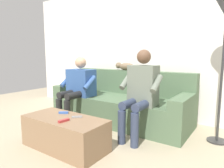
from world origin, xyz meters
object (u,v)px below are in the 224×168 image
(coffee_table, at_px, (65,133))
(remote_blue, at_px, (64,113))
(remote_red, at_px, (64,121))
(couch, at_px, (121,104))
(remote_gray, at_px, (77,117))
(person_left_seated, at_px, (141,90))
(person_right_seated, at_px, (78,85))
(cat_on_backrest, at_px, (125,66))

(coffee_table, height_order, remote_blue, remote_blue)
(remote_red, bearing_deg, couch, 12.99)
(remote_gray, bearing_deg, couch, 52.01)
(remote_gray, relative_size, remote_red, 0.95)
(coffee_table, relative_size, person_left_seated, 0.88)
(person_left_seated, xyz_separation_m, remote_gray, (0.45, 0.73, -0.26))
(person_left_seated, bearing_deg, coffee_table, 54.71)
(couch, bearing_deg, person_right_seated, 35.87)
(cat_on_backrest, relative_size, remote_blue, 4.47)
(person_right_seated, distance_m, cat_on_backrest, 0.90)
(person_right_seated, distance_m, remote_gray, 1.05)
(person_right_seated, height_order, remote_red, person_right_seated)
(cat_on_backrest, relative_size, remote_red, 4.10)
(coffee_table, xyz_separation_m, person_left_seated, (-0.57, -0.81, 0.46))
(cat_on_backrest, bearing_deg, person_right_seated, 56.19)
(couch, bearing_deg, cat_on_backrest, -71.34)
(couch, xyz_separation_m, remote_blue, (0.14, 1.14, 0.10))
(person_left_seated, bearing_deg, person_right_seated, -1.00)
(remote_gray, xyz_separation_m, remote_red, (0.02, 0.18, 0.00))
(person_right_seated, bearing_deg, remote_gray, 132.94)
(person_right_seated, bearing_deg, person_left_seated, 179.00)
(person_right_seated, relative_size, remote_gray, 8.78)
(cat_on_backrest, height_order, remote_gray, cat_on_backrest)
(remote_gray, distance_m, remote_red, 0.18)
(coffee_table, xyz_separation_m, remote_blue, (0.14, -0.11, 0.20))
(remote_blue, bearing_deg, remote_red, -72.92)
(couch, xyz_separation_m, person_left_seated, (-0.57, 0.44, 0.36))
(coffee_table, relative_size, remote_gray, 8.45)
(person_left_seated, bearing_deg, remote_red, 62.63)
(couch, height_order, person_left_seated, person_left_seated)
(cat_on_backrest, bearing_deg, remote_blue, 88.53)
(coffee_table, bearing_deg, remote_blue, -38.97)
(coffee_table, distance_m, remote_blue, 0.26)
(coffee_table, height_order, cat_on_backrest, cat_on_backrest)
(person_left_seated, relative_size, remote_red, 9.11)
(person_right_seated, height_order, cat_on_backrest, person_right_seated)
(person_left_seated, xyz_separation_m, remote_blue, (0.71, 0.70, -0.26))
(remote_red, bearing_deg, remote_blue, 57.15)
(couch, relative_size, person_right_seated, 2.13)
(coffee_table, distance_m, cat_on_backrest, 1.70)
(cat_on_backrest, distance_m, remote_gray, 1.56)
(person_right_seated, xyz_separation_m, remote_red, (-0.68, 0.93, -0.22))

